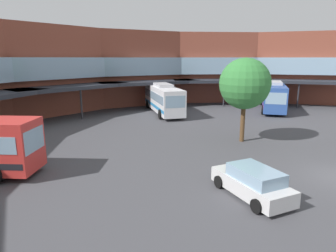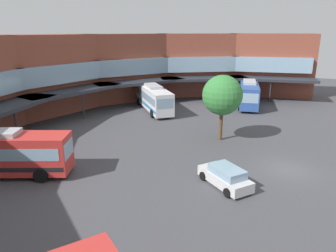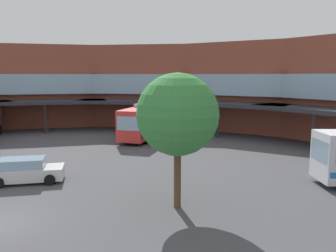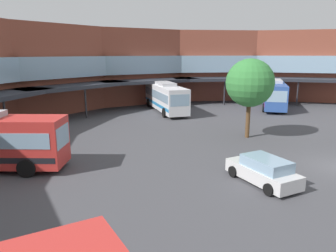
{
  "view_description": "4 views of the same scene",
  "coord_description": "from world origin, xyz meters",
  "px_view_note": "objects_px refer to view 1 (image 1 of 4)",
  "views": [
    {
      "loc": [
        -18.81,
        0.99,
        6.71
      ],
      "look_at": [
        1.42,
        12.25,
        1.39
      ],
      "focal_mm": 31.72,
      "sensor_mm": 36.0,
      "label": 1
    },
    {
      "loc": [
        -25.41,
        -1.09,
        10.96
      ],
      "look_at": [
        2.12,
        11.93,
        1.59
      ],
      "focal_mm": 33.39,
      "sensor_mm": 36.0,
      "label": 2
    },
    {
      "loc": [
        15.62,
        -5.59,
        6.6
      ],
      "look_at": [
        -0.92,
        12.76,
        2.99
      ],
      "focal_mm": 37.02,
      "sensor_mm": 36.0,
      "label": 3
    },
    {
      "loc": [
        -22.49,
        1.08,
        7.19
      ],
      "look_at": [
        -0.92,
        11.98,
        1.67
      ],
      "focal_mm": 34.38,
      "sensor_mm": 36.0,
      "label": 4
    }
  ],
  "objects_px": {
    "bus_0": "(163,98)",
    "parked_car": "(252,182)",
    "bus_1": "(273,95)",
    "plaza_tree": "(245,84)"
  },
  "relations": [
    {
      "from": "bus_1",
      "to": "bus_0",
      "type": "bearing_deg",
      "value": -64.79
    },
    {
      "from": "bus_0",
      "to": "parked_car",
      "type": "relative_size",
      "value": 2.18
    },
    {
      "from": "bus_1",
      "to": "parked_car",
      "type": "xyz_separation_m",
      "value": [
        -26.93,
        -3.83,
        -1.15
      ]
    },
    {
      "from": "parked_car",
      "to": "plaza_tree",
      "type": "relative_size",
      "value": 0.68
    },
    {
      "from": "bus_0",
      "to": "plaza_tree",
      "type": "height_order",
      "value": "plaza_tree"
    },
    {
      "from": "plaza_tree",
      "to": "bus_0",
      "type": "bearing_deg",
      "value": 56.11
    },
    {
      "from": "bus_1",
      "to": "plaza_tree",
      "type": "bearing_deg",
      "value": -10.48
    },
    {
      "from": "bus_1",
      "to": "parked_car",
      "type": "distance_m",
      "value": 27.23
    },
    {
      "from": "bus_0",
      "to": "plaza_tree",
      "type": "distance_m",
      "value": 15.03
    },
    {
      "from": "parked_car",
      "to": "plaza_tree",
      "type": "distance_m",
      "value": 10.94
    }
  ]
}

